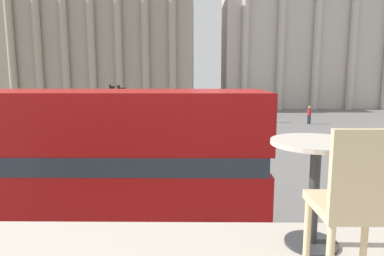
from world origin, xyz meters
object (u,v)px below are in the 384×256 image
(pedestrian_blue, at_px, (69,142))
(pedestrian_black, at_px, (271,113))
(cafe_chair_0, at_px, (359,202))
(pedestrian_red, at_px, (309,114))
(plaza_building_left, at_px, (108,42))
(plaza_building_right, at_px, (305,30))
(car_maroon, at_px, (170,122))
(double_decker_bus, at_px, (50,160))
(cafe_dining_table, at_px, (315,169))
(traffic_light_near, at_px, (121,120))
(pedestrian_yellow, at_px, (182,112))
(traffic_light_mid, at_px, (112,106))

(pedestrian_blue, height_order, pedestrian_black, pedestrian_blue)
(cafe_chair_0, relative_size, pedestrian_red, 0.55)
(plaza_building_left, bearing_deg, plaza_building_right, 2.33)
(car_maroon, bearing_deg, double_decker_bus, -99.32)
(cafe_dining_table, height_order, cafe_chair_0, cafe_chair_0)
(traffic_light_near, xyz_separation_m, pedestrian_yellow, (1.72, 18.17, -1.63))
(pedestrian_black, bearing_deg, double_decker_bus, 28.55)
(cafe_chair_0, distance_m, plaza_building_left, 49.38)
(traffic_light_mid, distance_m, pedestrian_black, 16.19)
(cafe_dining_table, distance_m, cafe_chair_0, 0.54)
(cafe_chair_0, distance_m, pedestrian_black, 31.00)
(plaza_building_left, distance_m, pedestrian_blue, 33.41)
(pedestrian_blue, bearing_deg, car_maroon, 83.28)
(plaza_building_left, relative_size, car_maroon, 5.82)
(cafe_dining_table, relative_size, pedestrian_red, 0.44)
(cafe_chair_0, distance_m, traffic_light_near, 12.72)
(double_decker_bus, xyz_separation_m, plaza_building_right, (19.19, 41.62, 8.54))
(cafe_chair_0, bearing_deg, car_maroon, 89.06)
(cafe_dining_table, xyz_separation_m, plaza_building_right, (14.67, 47.91, 7.01))
(pedestrian_red, xyz_separation_m, pedestrian_black, (-3.32, 0.87, -0.01))
(car_maroon, height_order, pedestrian_black, pedestrian_black)
(cafe_dining_table, distance_m, car_maroon, 25.54)
(pedestrian_black, relative_size, pedestrian_yellow, 0.95)
(pedestrian_blue, bearing_deg, pedestrian_red, 55.94)
(cafe_dining_table, relative_size, plaza_building_left, 0.03)
(pedestrian_blue, bearing_deg, traffic_light_near, -27.57)
(plaza_building_right, distance_m, pedestrian_red, 22.08)
(pedestrian_red, bearing_deg, double_decker_bus, 110.73)
(double_decker_bus, height_order, pedestrian_yellow, double_decker_bus)
(cafe_dining_table, height_order, traffic_light_near, traffic_light_near)
(cafe_dining_table, height_order, plaza_building_left, plaza_building_left)
(plaza_building_left, height_order, pedestrian_blue, plaza_building_left)
(plaza_building_left, relative_size, traffic_light_mid, 6.38)
(pedestrian_blue, bearing_deg, pedestrian_yellow, 87.05)
(cafe_chair_0, xyz_separation_m, pedestrian_black, (6.22, 30.24, -2.84))
(traffic_light_near, distance_m, car_maroon, 13.82)
(plaza_building_right, xyz_separation_m, car_maroon, (-17.56, -22.72, -10.11))
(cafe_chair_0, height_order, pedestrian_red, cafe_chair_0)
(traffic_light_near, xyz_separation_m, car_maroon, (0.92, 13.66, -1.92))
(cafe_chair_0, xyz_separation_m, traffic_light_near, (-3.85, 12.07, -1.16))
(traffic_light_mid, xyz_separation_m, car_maroon, (3.21, 5.84, -1.80))
(double_decker_bus, distance_m, traffic_light_near, 5.30)
(car_maroon, bearing_deg, traffic_light_mid, -123.18)
(traffic_light_near, distance_m, pedestrian_blue, 5.07)
(pedestrian_yellow, bearing_deg, traffic_light_near, -47.31)
(plaza_building_right, height_order, traffic_light_near, plaza_building_right)
(plaza_building_left, xyz_separation_m, plaza_building_right, (27.71, 1.13, 1.77))
(pedestrian_blue, bearing_deg, cafe_dining_table, -47.60)
(plaza_building_right, bearing_deg, cafe_chair_0, -106.81)
(traffic_light_near, height_order, car_maroon, traffic_light_near)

